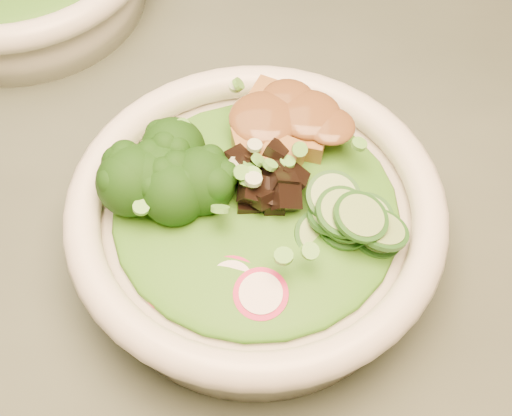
{
  "coord_description": "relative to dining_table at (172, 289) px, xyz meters",
  "views": [
    {
      "loc": [
        0.1,
        -0.31,
        1.24
      ],
      "look_at": [
        0.08,
        -0.02,
        0.81
      ],
      "focal_mm": 50.0,
      "sensor_mm": 36.0,
      "label": 1
    }
  ],
  "objects": [
    {
      "name": "tofu_cubes",
      "position": [
        0.1,
        0.04,
        0.19
      ],
      "size": [
        0.1,
        0.07,
        0.04
      ],
      "primitive_type": null,
      "rotation": [
        0.0,
        0.0,
        -0.13
      ],
      "color": "olive",
      "rests_on": "salad_bowl"
    },
    {
      "name": "scallion_garnish",
      "position": [
        0.08,
        -0.02,
        0.2
      ],
      "size": [
        0.2,
        0.2,
        0.02
      ],
      "primitive_type": null,
      "color": "#5DB13E",
      "rests_on": "salad_bowl"
    },
    {
      "name": "mushroom_heap",
      "position": [
        0.08,
        -0.01,
        0.19
      ],
      "size": [
        0.08,
        0.08,
        0.04
      ],
      "primitive_type": null,
      "rotation": [
        0.0,
        0.0,
        -0.13
      ],
      "color": "black",
      "rests_on": "salad_bowl"
    },
    {
      "name": "cucumber_slices",
      "position": [
        0.15,
        -0.04,
        0.19
      ],
      "size": [
        0.08,
        0.08,
        0.04
      ],
      "primitive_type": null,
      "rotation": [
        0.0,
        0.0,
        -0.13
      ],
      "color": "#9ECB71",
      "rests_on": "salad_bowl"
    },
    {
      "name": "salad_bowl",
      "position": [
        0.08,
        -0.02,
        0.15
      ],
      "size": [
        0.28,
        0.28,
        0.08
      ],
      "rotation": [
        0.0,
        0.0,
        -0.13
      ],
      "color": "white",
      "rests_on": "dining_table"
    },
    {
      "name": "radish_slices",
      "position": [
        0.07,
        -0.09,
        0.18
      ],
      "size": [
        0.12,
        0.06,
        0.02
      ],
      "primitive_type": null,
      "rotation": [
        0.0,
        0.0,
        -0.13
      ],
      "color": "#AE0D3D",
      "rests_on": "salad_bowl"
    },
    {
      "name": "peanut_sauce",
      "position": [
        0.1,
        0.04,
        0.2
      ],
      "size": [
        0.07,
        0.06,
        0.02
      ],
      "primitive_type": "ellipsoid",
      "color": "brown",
      "rests_on": "tofu_cubes"
    },
    {
      "name": "dining_table",
      "position": [
        0.0,
        0.0,
        0.0
      ],
      "size": [
        1.2,
        0.8,
        0.75
      ],
      "color": "black",
      "rests_on": "ground"
    },
    {
      "name": "lettuce_bed",
      "position": [
        0.08,
        -0.02,
        0.18
      ],
      "size": [
        0.21,
        0.21,
        0.02
      ],
      "primitive_type": "ellipsoid",
      "color": "#2F6A16",
      "rests_on": "salad_bowl"
    },
    {
      "name": "broccoli_florets",
      "position": [
        0.02,
        -0.01,
        0.19
      ],
      "size": [
        0.09,
        0.08,
        0.05
      ],
      "primitive_type": null,
      "rotation": [
        0.0,
        0.0,
        -0.13
      ],
      "color": "black",
      "rests_on": "salad_bowl"
    }
  ]
}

